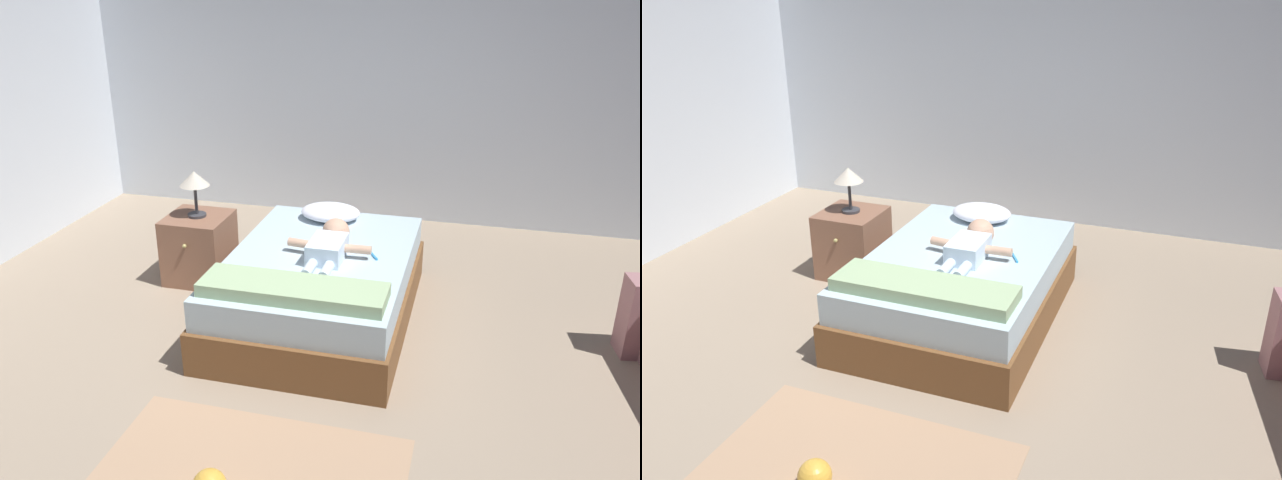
% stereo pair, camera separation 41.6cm
% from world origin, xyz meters
% --- Properties ---
extents(ground_plane, '(8.00, 8.00, 0.00)m').
position_xyz_m(ground_plane, '(0.00, 0.00, 0.00)').
color(ground_plane, gray).
extents(wall_behind_bed, '(8.00, 0.12, 2.68)m').
position_xyz_m(wall_behind_bed, '(0.00, 3.00, 1.34)').
color(wall_behind_bed, silver).
rests_on(wall_behind_bed, ground_plane).
extents(bed, '(1.20, 1.74, 0.48)m').
position_xyz_m(bed, '(-0.21, 0.88, 0.23)').
color(bed, brown).
rests_on(bed, ground_plane).
extents(pillow, '(0.44, 0.34, 0.12)m').
position_xyz_m(pillow, '(-0.30, 1.52, 0.54)').
color(pillow, white).
rests_on(pillow, bed).
extents(baby, '(0.56, 0.67, 0.19)m').
position_xyz_m(baby, '(-0.15, 0.89, 0.55)').
color(baby, white).
rests_on(baby, bed).
extents(toothbrush, '(0.09, 0.15, 0.02)m').
position_xyz_m(toothbrush, '(0.12, 0.95, 0.49)').
color(toothbrush, '#2F94DB').
rests_on(toothbrush, bed).
extents(nightstand, '(0.45, 0.48, 0.51)m').
position_xyz_m(nightstand, '(-1.26, 1.25, 0.26)').
color(nightstand, brown).
rests_on(nightstand, ground_plane).
extents(lamp, '(0.22, 0.22, 0.35)m').
position_xyz_m(lamp, '(-1.26, 1.25, 0.78)').
color(lamp, '#333338').
rests_on(lamp, nightstand).
extents(rug, '(1.46, 0.97, 0.01)m').
position_xyz_m(rug, '(-0.16, -0.70, 0.00)').
color(rug, tan).
rests_on(rug, ground_plane).
extents(toy_ball, '(0.16, 0.16, 0.16)m').
position_xyz_m(toy_ball, '(-0.27, -0.84, 0.09)').
color(toy_ball, gold).
rests_on(toy_ball, rug).
extents(blanket, '(1.08, 0.32, 0.08)m').
position_xyz_m(blanket, '(-0.21, 0.27, 0.52)').
color(blanket, '#9CB988').
rests_on(blanket, bed).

